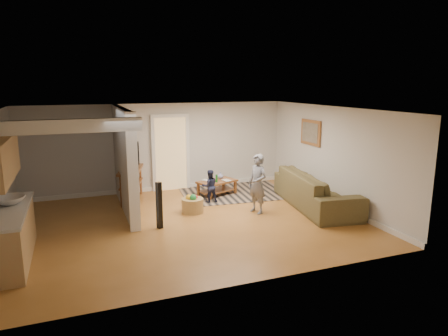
{
  "coord_description": "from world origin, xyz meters",
  "views": [
    {
      "loc": [
        -2.27,
        -8.2,
        3.05
      ],
      "look_at": [
        0.97,
        0.37,
        1.1
      ],
      "focal_mm": 32.0,
      "sensor_mm": 36.0,
      "label": 1
    }
  ],
  "objects": [
    {
      "name": "child",
      "position": [
        1.72,
        0.11,
        0.0
      ],
      "size": [
        0.5,
        0.61,
        1.42
      ],
      "primitive_type": "imported",
      "rotation": [
        0.0,
        0.0,
        -1.21
      ],
      "color": "slate",
      "rests_on": "ground"
    },
    {
      "name": "speaker_left",
      "position": [
        -0.69,
        -0.12,
        0.51
      ],
      "size": [
        0.13,
        0.13,
        1.02
      ],
      "primitive_type": "cube",
      "rotation": [
        0.0,
        0.0,
        0.42
      ],
      "color": "black",
      "rests_on": "ground"
    },
    {
      "name": "toddler",
      "position": [
        0.93,
        1.32,
        0.0
      ],
      "size": [
        0.44,
        0.36,
        0.86
      ],
      "primitive_type": "imported",
      "rotation": [
        0.0,
        0.0,
        3.07
      ],
      "color": "#1C203A",
      "rests_on": "ground"
    },
    {
      "name": "area_rug",
      "position": [
        1.86,
        1.95,
        0.01
      ],
      "size": [
        3.07,
        2.36,
        0.01
      ],
      "primitive_type": "cube",
      "rotation": [
        0.0,
        0.0,
        -0.09
      ],
      "color": "black",
      "rests_on": "ground"
    },
    {
      "name": "room_shell",
      "position": [
        -1.07,
        0.43,
        1.46
      ],
      "size": [
        7.54,
        6.02,
        2.52
      ],
      "color": "silver",
      "rests_on": "ground"
    },
    {
      "name": "coffee_table",
      "position": [
        1.35,
        1.91,
        0.32
      ],
      "size": [
        1.21,
        0.96,
        0.63
      ],
      "rotation": [
        0.0,
        0.0,
        0.38
      ],
      "color": "#612D17",
      "rests_on": "ground"
    },
    {
      "name": "sofa",
      "position": [
        3.3,
        0.03,
        0.0
      ],
      "size": [
        1.59,
        3.11,
        0.87
      ],
      "primitive_type": "imported",
      "rotation": [
        0.0,
        0.0,
        1.42
      ],
      "color": "#413520",
      "rests_on": "ground"
    },
    {
      "name": "tv_console",
      "position": [
        -0.94,
        2.19,
        0.79
      ],
      "size": [
        0.87,
        1.46,
        1.18
      ],
      "rotation": [
        0.0,
        0.0,
        -0.27
      ],
      "color": "#612D17",
      "rests_on": "ground"
    },
    {
      "name": "toy_basket",
      "position": [
        0.28,
        0.67,
        0.19
      ],
      "size": [
        0.53,
        0.53,
        0.47
      ],
      "color": "olive",
      "rests_on": "ground"
    },
    {
      "name": "speaker_right",
      "position": [
        -0.97,
        2.06,
        0.56
      ],
      "size": [
        0.13,
        0.13,
        1.12
      ],
      "primitive_type": "cube",
      "rotation": [
        0.0,
        0.0,
        -0.16
      ],
      "color": "black",
      "rests_on": "ground"
    },
    {
      "name": "ground",
      "position": [
        0.0,
        0.0,
        0.0
      ],
      "size": [
        7.5,
        7.5,
        0.0
      ],
      "primitive_type": "plane",
      "color": "#955E26",
      "rests_on": "ground"
    }
  ]
}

